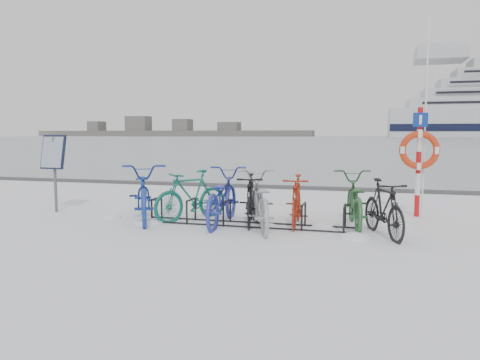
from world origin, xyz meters
TOP-DOWN VIEW (x-y plane):
  - ground at (0.00, 0.00)m, footprint 900.00×900.00m
  - ice_sheet at (0.00, 155.00)m, footprint 400.00×298.00m
  - quay_edge at (0.00, 5.90)m, footprint 400.00×0.25m
  - bike_rack at (0.00, 0.00)m, footprint 4.00×0.48m
  - info_board at (-4.34, 0.28)m, footprint 0.56×0.23m
  - lifebuoy_station at (3.16, 1.79)m, footprint 0.78×0.22m
  - shoreline at (-122.02, 260.00)m, footprint 180.00×12.00m
  - bike_0 at (-2.06, -0.02)m, footprint 1.76×2.35m
  - bike_1 at (-1.19, 0.30)m, footprint 1.35×1.68m
  - bike_2 at (-0.48, 0.03)m, footprint 0.87×2.13m
  - bike_3 at (0.05, 0.18)m, footprint 0.80×1.71m
  - bike_4 at (0.31, -0.22)m, footprint 1.37×2.16m
  - bike_5 at (0.91, 0.30)m, footprint 0.58×1.65m
  - bike_6 at (1.95, 0.40)m, footprint 0.95×2.08m
  - bike_7 at (2.44, -0.23)m, footprint 1.03×1.70m
  - snow_drifts at (0.44, -0.09)m, footprint 5.96×1.41m

SIDE VIEW (x-z plane):
  - ground at x=0.00m, z-range 0.00..0.00m
  - snow_drifts at x=0.44m, z-range -0.09..0.09m
  - ice_sheet at x=0.00m, z-range 0.00..0.02m
  - quay_edge at x=0.00m, z-range 0.00..0.10m
  - bike_rack at x=0.00m, z-range -0.05..0.41m
  - bike_5 at x=0.91m, z-range 0.00..0.97m
  - bike_7 at x=2.44m, z-range 0.00..0.99m
  - bike_3 at x=0.05m, z-range 0.00..0.99m
  - bike_1 at x=-1.19m, z-range 0.00..1.02m
  - bike_6 at x=1.95m, z-range 0.00..1.05m
  - bike_4 at x=0.31m, z-range 0.00..1.07m
  - bike_2 at x=-0.48m, z-range 0.00..1.10m
  - bike_0 at x=-2.06m, z-range 0.00..1.18m
  - info_board at x=-4.34m, z-range 0.37..2.04m
  - lifebuoy_station at x=3.16m, z-range -0.67..3.39m
  - shoreline at x=-122.02m, z-range -1.96..7.54m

